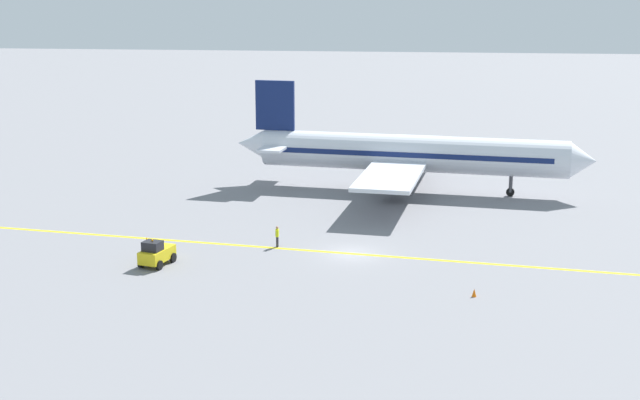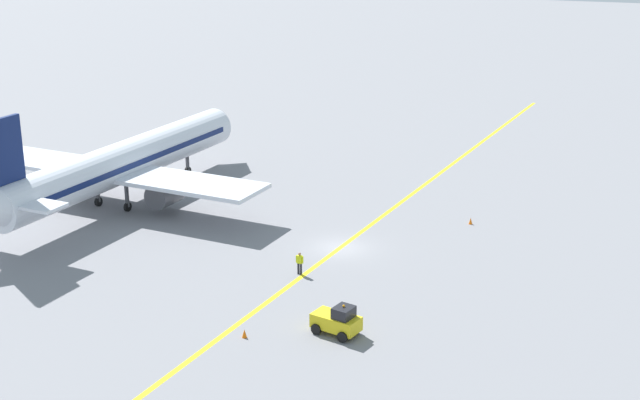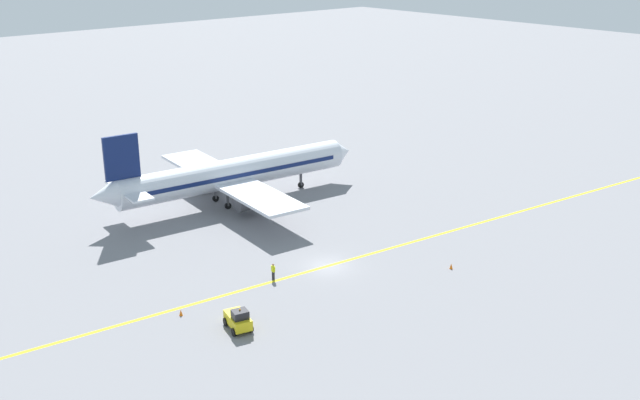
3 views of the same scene
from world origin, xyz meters
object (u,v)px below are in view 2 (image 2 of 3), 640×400
object	(u,v)px
baggage_tug_white	(337,321)
traffic_cone_near_nose	(471,221)
airplane_at_gate	(122,164)
ground_crew_worker	(300,262)
traffic_cone_by_wingtip	(244,333)

from	to	relation	value
baggage_tug_white	traffic_cone_near_nose	world-z (taller)	baggage_tug_white
airplane_at_gate	traffic_cone_near_nose	xyz separation A→B (m)	(30.18, 5.11, -3.43)
ground_crew_worker	traffic_cone_by_wingtip	size ratio (longest dim) A/B	3.05
ground_crew_worker	traffic_cone_by_wingtip	xyz separation A→B (m)	(0.35, -10.44, -0.63)
baggage_tug_white	traffic_cone_by_wingtip	xyz separation A→B (m)	(-5.25, -2.40, -0.63)
ground_crew_worker	traffic_cone_near_nose	size ratio (longest dim) A/B	3.05
baggage_tug_white	ground_crew_worker	size ratio (longest dim) A/B	1.95
airplane_at_gate	traffic_cone_by_wingtip	size ratio (longest dim) A/B	64.62
baggage_tug_white	traffic_cone_near_nose	size ratio (longest dim) A/B	5.96
airplane_at_gate	traffic_cone_near_nose	bearing A→B (deg)	9.61
airplane_at_gate	traffic_cone_by_wingtip	xyz separation A→B (m)	(20.88, -20.11, -3.43)
traffic_cone_near_nose	ground_crew_worker	bearing A→B (deg)	-123.15
traffic_cone_near_nose	traffic_cone_by_wingtip	xyz separation A→B (m)	(-9.30, -25.22, 0.00)
airplane_at_gate	ground_crew_worker	size ratio (longest dim) A/B	21.15
traffic_cone_near_nose	baggage_tug_white	bearing A→B (deg)	-100.07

